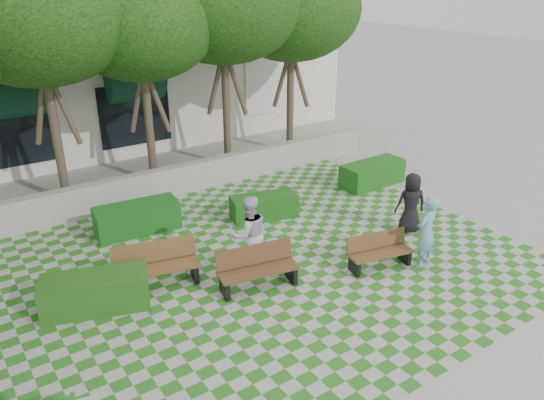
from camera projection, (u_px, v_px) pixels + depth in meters
ground at (292, 286)px, 11.66m from camera, size 90.00×90.00×0.00m
lawn at (266, 266)px, 12.41m from camera, size 12.00×12.00×0.00m
retaining_wall at (171, 181)px, 16.16m from camera, size 15.00×0.36×0.90m
bench_east at (379, 252)px, 12.27m from camera, size 1.61×0.83×0.80m
bench_mid at (257, 269)px, 11.47m from camera, size 1.84×0.92×0.92m
bench_west at (156, 266)px, 11.54m from camera, size 1.93×1.03×0.97m
hedge_east at (372, 174)px, 16.95m from camera, size 2.19×0.93×0.76m
hedge_midright at (264, 206)px, 14.77m from camera, size 1.96×1.19×0.64m
hedge_midleft at (137, 218)px, 13.94m from camera, size 2.23×1.07×0.75m
hedge_west at (96, 292)px, 10.77m from camera, size 2.27×1.49×0.74m
person_blue at (426, 232)px, 12.12m from camera, size 0.73×0.56×1.77m
person_dark at (411, 203)px, 13.78m from camera, size 0.94×0.81×1.61m
person_white at (249, 235)px, 11.89m from camera, size 1.00×0.84×1.86m
tree_row at (92, 22)px, 13.11m from camera, size 17.70×13.40×7.41m
building at (108, 71)px, 21.76m from camera, size 18.00×8.92×5.15m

